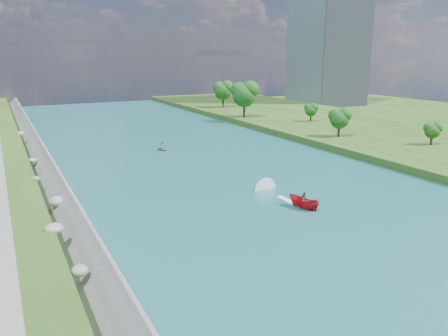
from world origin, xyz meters
TOP-DOWN VIEW (x-y plane):
  - ground at (0.00, 0.00)m, footprint 260.00×260.00m
  - river_water at (0.00, 20.00)m, footprint 55.00×240.00m
  - berm_east at (49.50, 20.00)m, footprint 44.00×240.00m
  - riprap_bank at (-25.86, 19.41)m, footprint 4.79×236.00m
  - office_tower at (82.50, 95.00)m, footprint 22.00×22.00m
  - trees_east at (36.52, 48.31)m, footprint 18.92×135.79m
  - motorboat at (2.30, 5.05)m, footprint 3.60×19.13m
  - raft at (-1.85, 44.88)m, footprint 2.45×3.24m

SIDE VIEW (x-z plane):
  - ground at x=0.00m, z-range 0.00..0.00m
  - river_water at x=0.00m, z-range 0.00..0.10m
  - raft at x=-1.85m, z-range -0.37..1.34m
  - berm_east at x=49.50m, z-range 0.00..1.50m
  - motorboat at x=2.30m, z-range -0.14..1.79m
  - riprap_bank at x=-25.86m, z-range -0.38..4.01m
  - trees_east at x=36.52m, z-range 0.32..12.29m
  - office_tower at x=82.50m, z-range 0.00..60.00m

